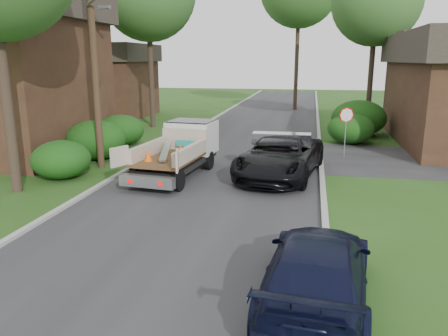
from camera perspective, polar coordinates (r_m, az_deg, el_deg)
The scene contains 16 objects.
ground at distance 13.73m, azimuth -4.38°, elevation -5.87°, with size 120.00×120.00×0.00m, color #244915.
road at distance 23.17m, azimuth 2.26°, elevation 2.39°, with size 8.00×90.00×0.02m, color #28282B.
curb_left at distance 24.13m, azimuth -7.41°, elevation 2.88°, with size 0.20×90.00×0.12m, color #9E9E99.
curb_right at distance 22.89m, azimuth 12.45°, elevation 2.07°, with size 0.20×90.00×0.12m, color #9E9E99.
stop_sign at distance 21.68m, azimuth 15.65°, elevation 5.84°, with size 0.71×0.32×2.48m.
utility_pole at distance 19.61m, azimuth -16.70°, elevation 14.93°, with size 2.42×1.25×10.00m.
house_left_far at distance 38.44m, azimuth -15.34°, elevation 11.09°, with size 7.56×7.56×6.00m.
hedge_left_a at distance 18.65m, azimuth -20.52°, elevation 1.05°, with size 2.34×2.34×1.53m, color #10430F.
hedge_left_b at distance 21.74m, azimuth -16.46°, elevation 3.55°, with size 2.86×2.86×1.87m, color #10430F.
hedge_left_c at distance 24.98m, azimuth -13.37°, elevation 4.84°, with size 2.60×2.60×1.70m, color #10430F.
hedge_right_a at distance 25.80m, azimuth 16.24°, elevation 4.94°, with size 2.60×2.60×1.70m, color #10430F.
hedge_right_b at distance 28.79m, azimuth 17.19°, elevation 6.27°, with size 3.38×3.38×2.21m, color #10430F.
tree_right_far at distance 32.89m, azimuth 19.31°, elevation 19.91°, with size 6.00×6.00×11.50m.
flatbed_truck at distance 18.42m, azimuth -5.34°, elevation 2.88°, with size 2.81×5.67×2.08m.
black_pickup at distance 17.91m, azimuth 7.37°, elevation 1.57°, with size 2.78×6.04×1.68m, color black.
navy_suv at distance 8.85m, azimuth 12.06°, elevation -12.83°, with size 1.96×4.83×1.40m, color black.
Camera 1 is at (3.54, -12.42, 4.64)m, focal length 35.00 mm.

